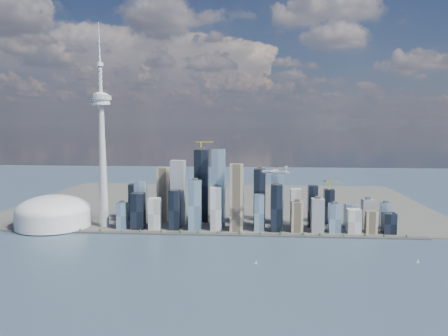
# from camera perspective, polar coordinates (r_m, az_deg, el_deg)

# --- Properties ---
(ground) EXTENTS (4000.00, 4000.00, 0.00)m
(ground) POSITION_cam_1_polar(r_m,az_deg,el_deg) (900.74, -3.63, -12.73)
(ground) COLOR #334959
(ground) RESTS_ON ground
(seawall) EXTENTS (1100.00, 22.00, 4.00)m
(seawall) POSITION_cam_1_polar(r_m,az_deg,el_deg) (1138.08, -1.87, -8.63)
(seawall) COLOR #383838
(seawall) RESTS_ON ground
(land) EXTENTS (1400.00, 900.00, 3.00)m
(land) POSITION_cam_1_polar(r_m,az_deg,el_deg) (1575.94, -0.10, -4.55)
(land) COLOR #4C4C47
(land) RESTS_ON ground
(shoreline_trees) EXTENTS (960.53, 7.20, 8.80)m
(shoreline_trees) POSITION_cam_1_polar(r_m,az_deg,el_deg) (1136.40, -1.87, -8.30)
(shoreline_trees) COLOR #3F2D1E
(shoreline_trees) RESTS_ON seawall
(skyscraper_cluster) EXTENTS (736.00, 142.00, 234.45)m
(skyscraper_cluster) POSITION_cam_1_polar(r_m,az_deg,el_deg) (1202.90, 1.40, -4.41)
(skyscraper_cluster) COLOR black
(skyscraper_cluster) RESTS_ON land
(needle_tower) EXTENTS (56.00, 56.00, 550.50)m
(needle_tower) POSITION_cam_1_polar(r_m,az_deg,el_deg) (1230.06, -15.65, 3.28)
(needle_tower) COLOR #A4A49F
(needle_tower) RESTS_ON land
(dome_stadium) EXTENTS (200.00, 200.00, 86.00)m
(dome_stadium) POSITION_cam_1_polar(r_m,az_deg,el_deg) (1298.52, -21.40, -5.52)
(dome_stadium) COLOR silver
(dome_stadium) RESTS_ON land
(airplane) EXTENTS (70.69, 63.18, 17.65)m
(airplane) POSITION_cam_1_polar(r_m,az_deg,el_deg) (1060.01, 6.66, -0.46)
(airplane) COLOR silver
(airplane) RESTS_ON ground
(sailboat_west) EXTENTS (7.11, 2.65, 9.81)m
(sailboat_west) POSITION_cam_1_polar(r_m,az_deg,el_deg) (915.91, 4.22, -12.21)
(sailboat_west) COLOR silver
(sailboat_west) RESTS_ON ground
(sailboat_east) EXTENTS (7.02, 2.65, 9.69)m
(sailboat_east) POSITION_cam_1_polar(r_m,az_deg,el_deg) (1003.50, 23.98, -11.09)
(sailboat_east) COLOR silver
(sailboat_east) RESTS_ON ground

